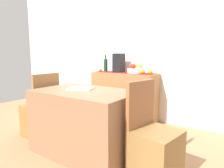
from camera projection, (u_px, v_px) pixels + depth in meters
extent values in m
cube|color=#A27752|center=(98.00, 139.00, 2.67)|extent=(6.40, 6.40, 0.02)
cube|color=silver|center=(138.00, 44.00, 3.44)|extent=(6.40, 0.06, 2.70)
cube|color=#98683D|center=(124.00, 96.00, 3.44)|extent=(1.15, 0.42, 0.84)
cube|color=maroon|center=(124.00, 73.00, 3.38)|extent=(1.08, 0.32, 0.01)
cylinder|color=white|center=(135.00, 71.00, 3.25)|extent=(0.27, 0.27, 0.08)
sphere|color=#B12E18|center=(131.00, 66.00, 3.26)|extent=(0.07, 0.07, 0.07)
sphere|color=#B42719|center=(134.00, 66.00, 3.17)|extent=(0.08, 0.08, 0.08)
sphere|color=gold|center=(137.00, 66.00, 3.30)|extent=(0.07, 0.07, 0.07)
sphere|color=#96AC3B|center=(140.00, 66.00, 3.20)|extent=(0.08, 0.08, 0.08)
cylinder|color=#153F26|center=(106.00, 65.00, 3.58)|extent=(0.07, 0.07, 0.24)
cylinder|color=#153F26|center=(106.00, 57.00, 3.56)|extent=(0.03, 0.03, 0.08)
cube|color=black|center=(119.00, 63.00, 3.42)|extent=(0.16, 0.18, 0.33)
sphere|color=orange|center=(143.00, 72.00, 3.11)|extent=(0.08, 0.08, 0.08)
sphere|color=orange|center=(100.00, 70.00, 3.60)|extent=(0.06, 0.06, 0.06)
sphere|color=orange|center=(150.00, 72.00, 3.07)|extent=(0.08, 0.08, 0.08)
cube|color=#906547|center=(86.00, 122.00, 2.26)|extent=(1.16, 0.73, 0.74)
cube|color=white|center=(80.00, 88.00, 2.29)|extent=(0.34, 0.30, 0.02)
cube|color=#9A6534|center=(40.00, 120.00, 2.76)|extent=(0.41, 0.41, 0.45)
cube|color=olive|center=(46.00, 90.00, 2.59)|extent=(0.05, 0.40, 0.45)
cube|color=olive|center=(155.00, 154.00, 1.81)|extent=(0.47, 0.47, 0.45)
cube|color=#995E38|center=(141.00, 104.00, 1.87)|extent=(0.11, 0.40, 0.45)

